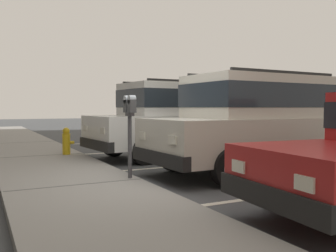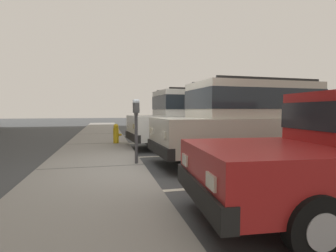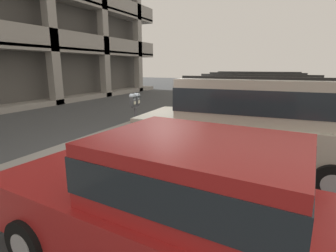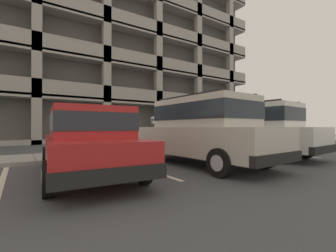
# 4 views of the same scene
# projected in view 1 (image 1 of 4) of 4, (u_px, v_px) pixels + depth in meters

# --- Properties ---
(ground_plane) EXTENTS (80.00, 80.00, 0.10)m
(ground_plane) POSITION_uv_depth(u_px,v_px,m) (152.00, 187.00, 6.49)
(ground_plane) COLOR #444749
(sidewalk) EXTENTS (40.00, 2.20, 0.12)m
(sidewalk) POSITION_uv_depth(u_px,v_px,m) (77.00, 189.00, 5.89)
(sidewalk) COLOR gray
(sidewalk) RESTS_ON ground_plane
(parking_stall_lines) EXTENTS (12.70, 4.80, 0.01)m
(parking_stall_lines) POSITION_uv_depth(u_px,v_px,m) (180.00, 166.00, 8.52)
(parking_stall_lines) COLOR silver
(parking_stall_lines) RESTS_ON ground_plane
(silver_suv) EXTENTS (2.16, 4.86, 2.03)m
(silver_suv) POSITION_uv_depth(u_px,v_px,m) (258.00, 120.00, 7.72)
(silver_suv) COLOR beige
(silver_suv) RESTS_ON ground_plane
(dark_hatchback) EXTENTS (2.29, 4.92, 2.03)m
(dark_hatchback) POSITION_uv_depth(u_px,v_px,m) (177.00, 117.00, 10.19)
(dark_hatchback) COLOR silver
(dark_hatchback) RESTS_ON ground_plane
(parking_meter_near) EXTENTS (0.35, 0.12, 1.43)m
(parking_meter_near) POSITION_uv_depth(u_px,v_px,m) (130.00, 117.00, 6.41)
(parking_meter_near) COLOR #47474C
(parking_meter_near) RESTS_ON sidewalk
(fire_hydrant) EXTENTS (0.30, 0.30, 0.70)m
(fire_hydrant) POSITION_uv_depth(u_px,v_px,m) (66.00, 141.00, 9.69)
(fire_hydrant) COLOR gold
(fire_hydrant) RESTS_ON sidewalk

